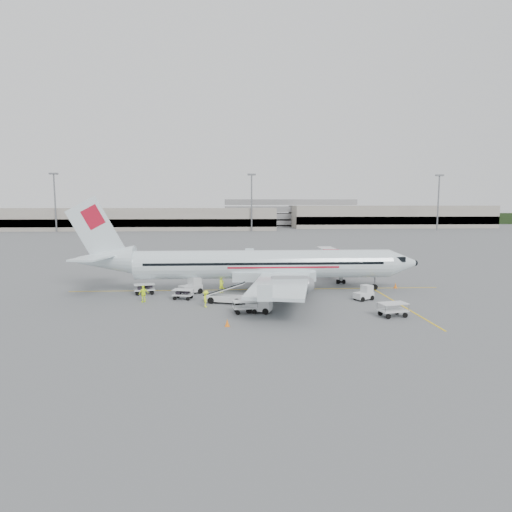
{
  "coord_description": "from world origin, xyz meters",
  "views": [
    {
      "loc": [
        -3.02,
        -50.11,
        9.96
      ],
      "look_at": [
        0.0,
        2.0,
        3.8
      ],
      "focal_mm": 30.0,
      "sensor_mm": 36.0,
      "label": 1
    }
  ],
  "objects_px": {
    "belt_loader": "(226,290)",
    "tug_mid": "(259,303)",
    "tug_aft": "(190,286)",
    "tug_fore": "(364,293)",
    "jet_bridge": "(332,263)",
    "aircraft": "(264,245)"
  },
  "relations": [
    {
      "from": "jet_bridge",
      "to": "belt_loader",
      "type": "xyz_separation_m",
      "value": [
        -14.6,
        -15.33,
        -0.53
      ]
    },
    {
      "from": "tug_mid",
      "to": "tug_aft",
      "type": "height_order",
      "value": "tug_aft"
    },
    {
      "from": "aircraft",
      "to": "tug_aft",
      "type": "xyz_separation_m",
      "value": [
        -8.45,
        -1.06,
        -4.46
      ]
    },
    {
      "from": "aircraft",
      "to": "tug_mid",
      "type": "bearing_deg",
      "value": -96.85
    },
    {
      "from": "belt_loader",
      "to": "tug_aft",
      "type": "bearing_deg",
      "value": 147.55
    },
    {
      "from": "belt_loader",
      "to": "tug_mid",
      "type": "bearing_deg",
      "value": -35.39
    },
    {
      "from": "jet_bridge",
      "to": "tug_aft",
      "type": "height_order",
      "value": "jet_bridge"
    },
    {
      "from": "aircraft",
      "to": "tug_fore",
      "type": "height_order",
      "value": "aircraft"
    },
    {
      "from": "aircraft",
      "to": "belt_loader",
      "type": "xyz_separation_m",
      "value": [
        -4.35,
        -5.9,
        -4.0
      ]
    },
    {
      "from": "jet_bridge",
      "to": "aircraft",
      "type": "bearing_deg",
      "value": -137.12
    },
    {
      "from": "tug_mid",
      "to": "tug_aft",
      "type": "relative_size",
      "value": 0.94
    },
    {
      "from": "belt_loader",
      "to": "tug_fore",
      "type": "bearing_deg",
      "value": 19.34
    },
    {
      "from": "aircraft",
      "to": "jet_bridge",
      "type": "relative_size",
      "value": 2.68
    },
    {
      "from": "aircraft",
      "to": "jet_bridge",
      "type": "distance_m",
      "value": 14.35
    },
    {
      "from": "tug_fore",
      "to": "tug_mid",
      "type": "distance_m",
      "value": 12.32
    },
    {
      "from": "tug_fore",
      "to": "jet_bridge",
      "type": "bearing_deg",
      "value": 62.58
    },
    {
      "from": "belt_loader",
      "to": "tug_fore",
      "type": "distance_m",
      "value": 14.57
    },
    {
      "from": "jet_bridge",
      "to": "tug_aft",
      "type": "xyz_separation_m",
      "value": [
        -18.69,
        -10.49,
        -0.98
      ]
    },
    {
      "from": "jet_bridge",
      "to": "tug_fore",
      "type": "height_order",
      "value": "jet_bridge"
    },
    {
      "from": "tug_mid",
      "to": "tug_fore",
      "type": "bearing_deg",
      "value": 40.82
    },
    {
      "from": "jet_bridge",
      "to": "belt_loader",
      "type": "height_order",
      "value": "jet_bridge"
    },
    {
      "from": "aircraft",
      "to": "tug_aft",
      "type": "height_order",
      "value": "aircraft"
    }
  ]
}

